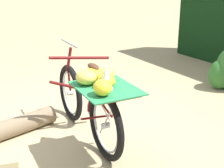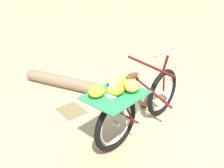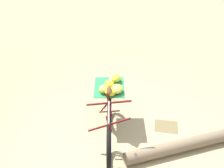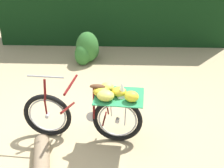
{
  "view_description": "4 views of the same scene",
  "coord_description": "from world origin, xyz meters",
  "views": [
    {
      "loc": [
        -0.78,
        -3.49,
        1.81
      ],
      "look_at": [
        0.06,
        -0.84,
        0.85
      ],
      "focal_mm": 51.18,
      "sensor_mm": 36.0,
      "label": 1
    },
    {
      "loc": [
        1.97,
        -2.32,
        2.2
      ],
      "look_at": [
        0.04,
        -0.77,
        0.93
      ],
      "focal_mm": 40.68,
      "sensor_mm": 36.0,
      "label": 2
    },
    {
      "loc": [
        -0.67,
        3.37,
        3.5
      ],
      "look_at": [
        -0.03,
        -0.57,
        0.94
      ],
      "focal_mm": 43.92,
      "sensor_mm": 36.0,
      "label": 3
    },
    {
      "loc": [
        -3.45,
        -1.6,
        2.93
      ],
      "look_at": [
        0.06,
        -0.61,
        0.94
      ],
      "focal_mm": 48.49,
      "sensor_mm": 36.0,
      "label": 4
    }
  ],
  "objects": [
    {
      "name": "ground_plane",
      "position": [
        0.0,
        0.0,
        0.0
      ],
      "size": [
        60.0,
        60.0,
        0.0
      ],
      "primitive_type": "plane",
      "color": "tan"
    },
    {
      "name": "shrub_cluster",
      "position": [
        2.62,
        0.71,
        0.32
      ],
      "size": [
        0.75,
        0.52,
        0.72
      ],
      "color": "#2D6628",
      "rests_on": "ground_plane"
    },
    {
      "name": "bicycle",
      "position": [
        -0.03,
        -0.33,
        0.52
      ],
      "size": [
        0.79,
        1.8,
        1.03
      ],
      "rotation": [
        0.0,
        0.0,
        1.73
      ],
      "color": "black",
      "rests_on": "ground_plane"
    }
  ]
}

